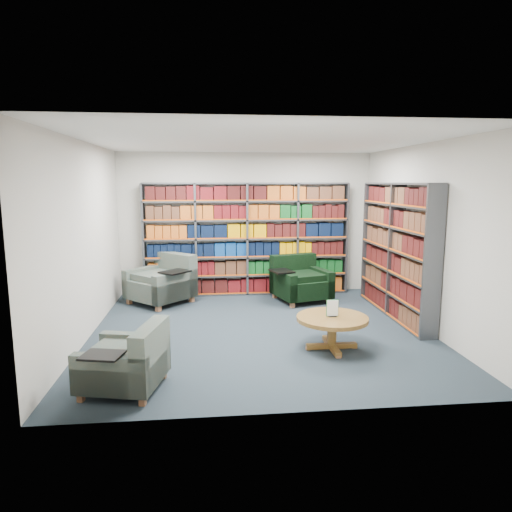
{
  "coord_description": "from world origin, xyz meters",
  "views": [
    {
      "loc": [
        -0.75,
        -6.58,
        2.22
      ],
      "look_at": [
        0.0,
        0.6,
        1.05
      ],
      "focal_mm": 32.0,
      "sensor_mm": 36.0,
      "label": 1
    }
  ],
  "objects": [
    {
      "name": "coffee_table",
      "position": [
        0.87,
        -0.85,
        0.36
      ],
      "size": [
        0.95,
        0.95,
        0.67
      ],
      "color": "olive",
      "rests_on": "ground"
    },
    {
      "name": "chair_teal_front",
      "position": [
        -1.61,
        -1.82,
        0.29
      ],
      "size": [
        0.96,
        1.03,
        0.73
      ],
      "color": "#0F343D",
      "rests_on": "ground"
    },
    {
      "name": "room_shell",
      "position": [
        0.0,
        0.0,
        1.4
      ],
      "size": [
        5.02,
        5.02,
        2.82
      ],
      "color": "#19242A",
      "rests_on": "ground"
    },
    {
      "name": "chair_teal_left",
      "position": [
        -1.59,
        1.87,
        0.36
      ],
      "size": [
        1.39,
        1.39,
        0.89
      ],
      "color": "#0F343D",
      "rests_on": "ground"
    },
    {
      "name": "chair_green_right",
      "position": [
        0.95,
        1.77,
        0.34
      ],
      "size": [
        1.21,
        1.14,
        0.84
      ],
      "color": "black",
      "rests_on": "ground"
    },
    {
      "name": "bookshelf_back",
      "position": [
        0.0,
        2.34,
        1.1
      ],
      "size": [
        4.0,
        0.28,
        2.2
      ],
      "color": "#47494F",
      "rests_on": "ground"
    },
    {
      "name": "bookshelf_right",
      "position": [
        2.34,
        0.6,
        1.1
      ],
      "size": [
        0.28,
        2.5,
        2.2
      ],
      "color": "#47494F",
      "rests_on": "ground"
    }
  ]
}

